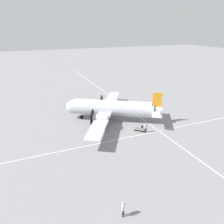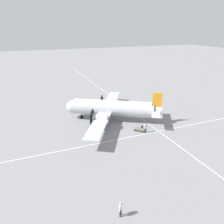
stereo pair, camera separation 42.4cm
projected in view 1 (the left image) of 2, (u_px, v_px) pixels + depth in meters
name	position (u px, v px, depth m)	size (l,w,h in m)	color
ground_plane	(112.00, 120.00, 43.46)	(300.00, 300.00, 0.00)	gray
apron_line_eastwest	(130.00, 137.00, 36.86)	(120.00, 0.16, 0.01)	silver
apron_line_northsouth	(138.00, 116.00, 45.58)	(0.16, 120.00, 0.01)	silver
airliner_main	(110.00, 108.00, 42.56)	(18.54, 22.99, 6.09)	silver
crew_foreground	(123.00, 208.00, 21.13)	(0.47, 0.43, 1.75)	#2D2D33
passenger_boarding	(146.00, 127.00, 38.05)	(0.59, 0.36, 1.85)	navy
suitcase_near_door	(142.00, 127.00, 40.01)	(0.38, 0.15, 0.55)	#47331E
baggage_cart	(140.00, 129.00, 39.09)	(2.10, 2.11, 0.56)	#6B665B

